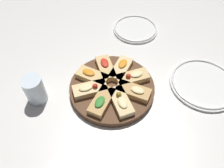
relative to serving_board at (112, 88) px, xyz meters
name	(u,v)px	position (x,y,z in m)	size (l,w,h in m)	color
ground_plane	(112,90)	(0.00, 0.00, -0.01)	(3.00, 3.00, 0.00)	silver
serving_board	(112,88)	(0.00, 0.00, 0.00)	(0.31, 0.31, 0.03)	#51331E
focaccia_slice_0	(102,101)	(0.06, -0.06, 0.03)	(0.12, 0.12, 0.03)	tan
focaccia_slice_1	(121,101)	(0.08, 0.00, 0.03)	(0.12, 0.05, 0.04)	#E5C689
focaccia_slice_2	(133,91)	(0.06, 0.06, 0.03)	(0.12, 0.12, 0.03)	tan
focaccia_slice_3	(133,78)	(0.00, 0.08, 0.03)	(0.06, 0.12, 0.04)	#DBB775
focaccia_slice_4	(121,69)	(-0.06, 0.06, 0.03)	(0.12, 0.12, 0.03)	#E5C689
focaccia_slice_5	(106,68)	(-0.08, 0.01, 0.03)	(0.12, 0.06, 0.03)	#DBB775
focaccia_slice_6	(92,76)	(-0.06, -0.06, 0.03)	(0.13, 0.12, 0.03)	#DBB775
focaccia_slice_7	(90,89)	(-0.01, -0.08, 0.03)	(0.06, 0.12, 0.04)	#E5C689
plate_left	(135,29)	(-0.30, 0.24, 0.00)	(0.21, 0.21, 0.02)	white
plate_right	(204,83)	(0.10, 0.34, 0.00)	(0.26, 0.26, 0.02)	white
water_glass	(35,90)	(-0.06, -0.27, 0.04)	(0.07, 0.07, 0.11)	silver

